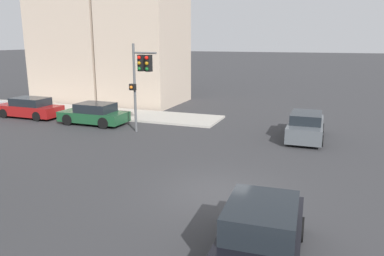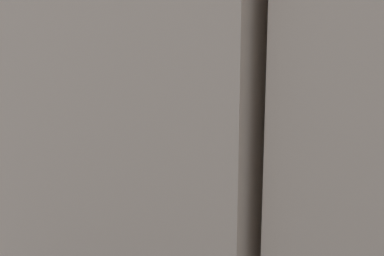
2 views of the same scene
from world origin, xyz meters
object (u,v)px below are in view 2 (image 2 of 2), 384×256
at_px(traffic_signal, 210,101).
at_px(parked_car_0, 277,170).
at_px(street_tree, 351,44).
at_px(crossing_car_0, 63,144).
at_px(crossing_car_1, 180,120).

relative_size(traffic_signal, parked_car_0, 1.18).
relative_size(street_tree, parked_car_0, 2.55).
height_order(street_tree, parked_car_0, street_tree).
xyz_separation_m(street_tree, traffic_signal, (16.96, -3.81, -3.67)).
bearing_deg(crossing_car_0, traffic_signal, 101.17).
distance_m(traffic_signal, crossing_car_1, 13.82).
xyz_separation_m(crossing_car_0, crossing_car_1, (-12.32, 0.16, 0.04)).
bearing_deg(street_tree, crossing_car_0, -33.80).
relative_size(traffic_signal, crossing_car_0, 1.13).
bearing_deg(crossing_car_0, street_tree, 145.15).
height_order(traffic_signal, crossing_car_1, traffic_signal).
xyz_separation_m(traffic_signal, parked_car_0, (0.96, 3.89, -2.81)).
distance_m(street_tree, crossing_car_0, 23.61).
bearing_deg(crossing_car_0, crossing_car_1, 178.22).
relative_size(street_tree, crossing_car_0, 2.45).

